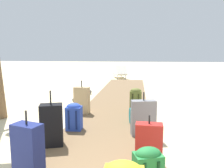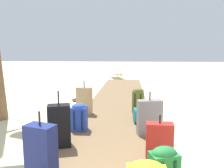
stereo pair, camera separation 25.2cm
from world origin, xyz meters
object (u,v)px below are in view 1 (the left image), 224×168
suitcase_red (149,142)px  duffel_bag_teal (141,115)px  backpack_olive (136,100)px  suitcase_navy (28,151)px  suitcase_grey (143,118)px  backpack_blue (74,116)px  suitcase_tan (82,100)px  lounge_chair (120,73)px  suitcase_black (52,125)px

suitcase_red → duffel_bag_teal: size_ratio=1.27×
backpack_olive → suitcase_navy: size_ratio=0.73×
backpack_olive → suitcase_grey: (0.15, -1.54, 0.00)m
backpack_blue → suitcase_tan: bearing=96.7°
suitcase_red → duffel_bag_teal: bearing=93.2°
suitcase_red → backpack_blue: size_ratio=1.23×
backpack_olive → backpack_blue: size_ratio=1.15×
suitcase_tan → backpack_blue: 1.15m
backpack_olive → lounge_chair: (-1.01, 7.73, -0.07)m
backpack_blue → suitcase_grey: (1.32, -0.12, 0.04)m
suitcase_red → suitcase_grey: (-0.05, 0.97, 0.05)m
suitcase_red → suitcase_black: bearing=167.5°
duffel_bag_teal → backpack_blue: bearing=-156.5°
suitcase_tan → suitcase_black: bearing=-90.3°
suitcase_tan → duffel_bag_teal: suitcase_tan is taller
duffel_bag_teal → suitcase_grey: suitcase_grey is taller
suitcase_black → suitcase_grey: (1.46, 0.63, -0.02)m
backpack_olive → suitcase_black: bearing=-121.0°
suitcase_grey → backpack_olive: bearing=95.7°
suitcase_red → lounge_chair: size_ratio=0.39×
lounge_chair → suitcase_tan: bearing=-92.1°
lounge_chair → suitcase_red: bearing=-83.2°
backpack_blue → suitcase_navy: bearing=-92.2°
suitcase_red → suitcase_tan: bearing=124.0°
suitcase_tan → backpack_blue: suitcase_tan is taller
backpack_olive → backpack_blue: bearing=-129.4°
backpack_olive → suitcase_black: 2.54m
backpack_olive → suitcase_black: size_ratio=0.68×
suitcase_navy → suitcase_grey: suitcase_navy is taller
backpack_olive → suitcase_red: bearing=-85.3°
suitcase_navy → backpack_blue: bearing=87.8°
backpack_olive → suitcase_tan: 1.33m
suitcase_black → suitcase_red: size_ratio=1.39×
suitcase_red → suitcase_grey: suitcase_grey is taller
suitcase_navy → lounge_chair: size_ratio=0.50×
backpack_blue → suitcase_grey: 1.32m
suitcase_navy → lounge_chair: (0.22, 10.83, -0.08)m
suitcase_red → suitcase_grey: bearing=93.2°
backpack_olive → backpack_blue: 1.84m
suitcase_black → backpack_blue: 0.77m
suitcase_red → suitcase_navy: bearing=-157.6°
backpack_olive → suitcase_grey: size_ratio=0.77×
duffel_bag_teal → suitcase_navy: bearing=-121.0°
suitcase_grey → duffel_bag_teal: bearing=93.2°
backpack_olive → suitcase_tan: (-1.30, -0.28, 0.01)m
suitcase_red → duffel_bag_teal: 1.65m
suitcase_tan → suitcase_grey: 1.92m
suitcase_tan → lounge_chair: suitcase_tan is taller
duffel_bag_teal → backpack_blue: size_ratio=0.97×
suitcase_red → duffel_bag_teal: (-0.09, 1.65, -0.10)m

